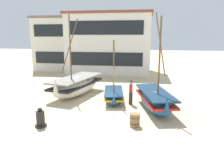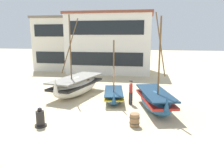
# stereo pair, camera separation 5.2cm
# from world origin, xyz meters

# --- Properties ---
(ground_plane) EXTENTS (120.00, 120.00, 0.00)m
(ground_plane) POSITION_xyz_m (0.00, 0.00, 0.00)
(ground_plane) COLOR #CCB78E
(fishing_boat_near_left) EXTENTS (2.66, 4.96, 6.10)m
(fishing_boat_near_left) POSITION_xyz_m (2.94, 0.05, 0.68)
(fishing_boat_near_left) COLOR #23517A
(fishing_boat_near_left) RESTS_ON ground
(fishing_boat_centre_large) EXTENTS (3.19, 5.93, 6.18)m
(fishing_boat_centre_large) POSITION_xyz_m (-3.17, 2.73, 0.80)
(fishing_boat_centre_large) COLOR silver
(fishing_boat_centre_large) RESTS_ON ground
(fishing_boat_far_right) EXTENTS (1.85, 3.70, 4.39)m
(fishing_boat_far_right) POSITION_xyz_m (0.04, 1.48, 0.47)
(fishing_boat_far_right) COLOR #23517A
(fishing_boat_far_right) RESTS_ON ground
(fisherman_by_hull) EXTENTS (0.26, 0.39, 1.68)m
(fisherman_by_hull) POSITION_xyz_m (1.32, 0.97, 0.83)
(fisherman_by_hull) COLOR #33333D
(fisherman_by_hull) RESTS_ON ground
(capstan_winch) EXTENTS (0.62, 0.62, 1.04)m
(capstan_winch) POSITION_xyz_m (-3.03, -3.62, 0.42)
(capstan_winch) COLOR black
(capstan_winch) RESTS_ON ground
(wooden_barrel) EXTENTS (0.56, 0.56, 0.70)m
(wooden_barrel) POSITION_xyz_m (1.84, -2.78, 0.35)
(wooden_barrel) COLOR olive
(wooden_barrel) RESTS_ON ground
(harbor_building_main) EXTENTS (10.75, 5.78, 7.49)m
(harbor_building_main) POSITION_xyz_m (-2.54, 14.64, 3.76)
(harbor_building_main) COLOR white
(harbor_building_main) RESTS_ON ground
(harbor_building_annex) EXTENTS (7.66, 6.54, 7.16)m
(harbor_building_annex) POSITION_xyz_m (-9.13, 16.55, 3.59)
(harbor_building_annex) COLOR silver
(harbor_building_annex) RESTS_ON ground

